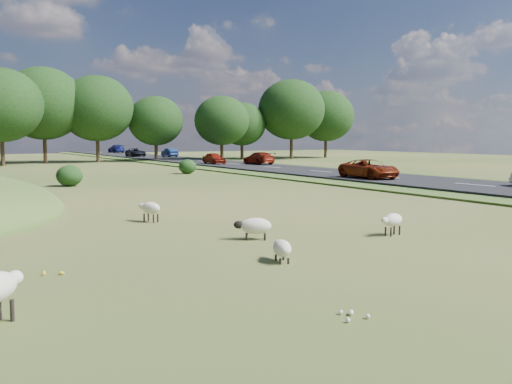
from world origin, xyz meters
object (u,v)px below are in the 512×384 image
Objects in this scene: car_5 at (136,152)px; sheep_3 at (392,220)px; sheep_2 at (150,208)px; car_4 at (170,153)px; sheep_4 at (282,248)px; sheep_1 at (255,226)px; car_1 at (259,158)px; car_7 at (116,149)px; car_6 at (214,158)px; car_3 at (369,169)px.

sheep_3 is at bearing -101.62° from car_5.
car_4 reaches higher than sheep_2.
sheep_1 is at bearing 0.64° from sheep_4.
car_4 is 0.85× the size of car_5.
car_7 is (0.00, 53.62, 0.08)m from car_1.
sheep_1 is at bearing -114.26° from car_6.
car_4 reaches higher than sheep_3.
car_3 is at bearing 87.13° from car_7.
car_7 reaches higher than car_4.
car_3 is at bearing -90.00° from car_6.
sheep_3 is 0.29× the size of car_6.
sheep_2 reaches higher than sheep_1.
car_6 is (0.00, 25.49, -0.05)m from car_3.
car_5 reaches higher than sheep_1.
car_1 is (18.27, 39.85, 0.40)m from sheep_3.
sheep_1 is 24.66m from car_3.
sheep_3 is at bearing -170.45° from sheep_1.
sheep_1 is 5.43m from sheep_2.
sheep_4 is 27.51m from car_3.
sheep_4 is 71.59m from car_4.
sheep_3 is at bearing -163.39° from sheep_2.
sheep_1 is 45.56m from car_6.
car_7 reaches higher than car_1.
car_4 is at bearing -45.97° from sheep_2.
car_7 is (18.27, 93.47, 0.48)m from sheep_3.
car_6 is at bearing -120.54° from sheep_3.
car_5 is at bearing -75.05° from sheep_1.
car_3 is at bearing -85.74° from sheep_2.
sheep_4 is at bearing -135.80° from car_3.
car_4 reaches higher than car_6.
car_5 is at bearing 2.95° from sheep_4.
sheep_3 is 22.82m from car_3.
sheep_2 is 0.24× the size of car_1.
sheep_1 is at bearing 70.75° from car_4.
sheep_1 is 3.29m from sheep_4.
car_6 is at bearing -84.08° from sheep_1.
car_1 reaches higher than car_4.
car_4 is 23.26m from car_6.
sheep_1 is 0.33× the size of car_6.
sheep_3 is (4.25, -1.60, 0.07)m from sheep_1.
car_7 is at bearing 87.13° from car_3.
car_1 reaches higher than sheep_4.
car_3 reaches higher than car_5.
car_6 is at bearing -5.53° from sheep_4.
car_7 is at bearing 80.66° from car_5.
car_5 is (0.00, 52.72, -0.04)m from car_3.
car_1 is at bearing -82.90° from car_5.
car_3 is 1.25× the size of car_4.
car_5 is 27.23m from car_6.
sheep_1 is 71.26m from car_5.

